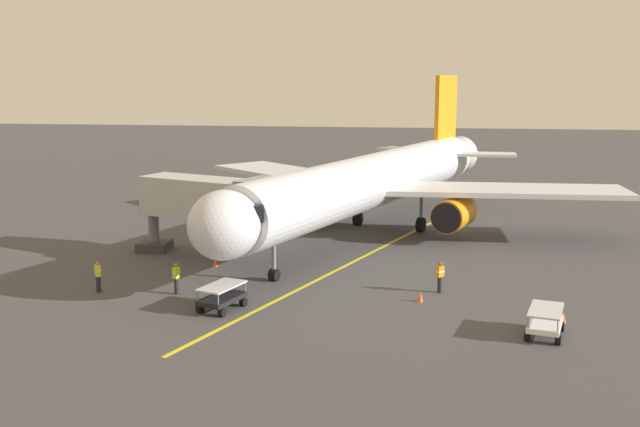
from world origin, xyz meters
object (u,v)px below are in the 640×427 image
(jet_bridge, at_px, (222,202))
(ground_crew_wing_walker, at_px, (176,278))
(airplane, at_px, (375,181))
(baggage_cart_portside, at_px, (545,322))
(baggage_cart_near_nose, at_px, (222,297))
(safety_cone_wing_starboard, at_px, (215,262))
(safety_cone_nose_right, at_px, (563,317))
(ground_crew_marshaller, at_px, (98,276))
(ground_crew_loader, at_px, (440,277))
(safety_cone_nose_left, at_px, (420,296))
(safety_cone_wing_port, at_px, (537,322))

(jet_bridge, height_order, ground_crew_wing_walker, jet_bridge)
(airplane, xyz_separation_m, baggage_cart_portside, (-9.10, 20.07, -3.35))
(jet_bridge, relative_size, baggage_cart_near_nose, 3.88)
(ground_crew_wing_walker, height_order, safety_cone_wing_starboard, ground_crew_wing_walker)
(ground_crew_wing_walker, relative_size, safety_cone_wing_starboard, 3.11)
(baggage_cart_near_nose, relative_size, safety_cone_nose_right, 5.30)
(ground_crew_marshaller, bearing_deg, safety_cone_wing_starboard, -127.75)
(ground_crew_loader, distance_m, safety_cone_nose_left, 2.15)
(airplane, xyz_separation_m, ground_crew_loader, (-4.52, 13.93, -3.12))
(baggage_cart_near_nose, bearing_deg, baggage_cart_portside, 173.88)
(ground_crew_loader, distance_m, safety_cone_wing_starboard, 14.07)
(baggage_cart_portside, height_order, safety_cone_nose_left, baggage_cart_portside)
(safety_cone_nose_right, bearing_deg, safety_cone_wing_starboard, -22.17)
(safety_cone_nose_right, bearing_deg, ground_crew_marshaller, -4.04)
(jet_bridge, xyz_separation_m, baggage_cart_portside, (-18.07, 11.37, -3.11))
(ground_crew_wing_walker, height_order, ground_crew_loader, same)
(ground_crew_wing_walker, relative_size, safety_cone_nose_left, 3.11)
(airplane, height_order, baggage_cart_near_nose, airplane)
(safety_cone_nose_left, bearing_deg, safety_cone_nose_right, 160.53)
(baggage_cart_near_nose, distance_m, baggage_cart_portside, 15.54)
(safety_cone_wing_port, bearing_deg, safety_cone_nose_right, -145.41)
(ground_crew_wing_walker, xyz_separation_m, ground_crew_loader, (-14.00, -2.25, 0.00))
(airplane, height_order, ground_crew_wing_walker, airplane)
(ground_crew_loader, height_order, baggage_cart_portside, ground_crew_loader)
(ground_crew_wing_walker, height_order, baggage_cart_near_nose, ground_crew_wing_walker)
(ground_crew_wing_walker, xyz_separation_m, safety_cone_nose_left, (-12.97, -0.47, -0.61))
(ground_crew_loader, relative_size, safety_cone_nose_right, 3.11)
(safety_cone_nose_right, height_order, safety_cone_wing_port, same)
(jet_bridge, distance_m, safety_cone_wing_starboard, 3.82)
(safety_cone_nose_left, relative_size, safety_cone_wing_port, 1.00)
(ground_crew_loader, xyz_separation_m, safety_cone_wing_starboard, (13.56, -3.69, -0.61))
(safety_cone_wing_starboard, bearing_deg, jet_bridge, -92.45)
(ground_crew_loader, distance_m, safety_cone_wing_port, 6.74)
(baggage_cart_portside, bearing_deg, airplane, -65.61)
(ground_crew_wing_walker, bearing_deg, safety_cone_wing_port, 171.18)
(ground_crew_loader, height_order, baggage_cart_near_nose, ground_crew_loader)
(ground_crew_wing_walker, xyz_separation_m, baggage_cart_near_nose, (-3.12, 2.22, -0.23))
(ground_crew_marshaller, xyz_separation_m, ground_crew_loader, (-18.33, -2.47, 0.00))
(airplane, bearing_deg, safety_cone_wing_starboard, 48.59)
(baggage_cart_near_nose, relative_size, safety_cone_wing_starboard, 5.30)
(baggage_cart_portside, bearing_deg, safety_cone_wing_starboard, -28.44)
(baggage_cart_near_nose, xyz_separation_m, safety_cone_wing_port, (-15.24, 0.62, -0.38))
(ground_crew_marshaller, height_order, safety_cone_nose_right, ground_crew_marshaller)
(baggage_cart_near_nose, bearing_deg, safety_cone_wing_starboard, -71.82)
(jet_bridge, xyz_separation_m, safety_cone_nose_left, (-12.46, 7.02, -3.49))
(airplane, distance_m, ground_crew_loader, 14.98)
(ground_crew_wing_walker, bearing_deg, baggage_cart_near_nose, 144.52)
(airplane, distance_m, jet_bridge, 12.50)
(baggage_cart_near_nose, height_order, safety_cone_wing_port, baggage_cart_near_nose)
(airplane, distance_m, ground_crew_marshaller, 21.66)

